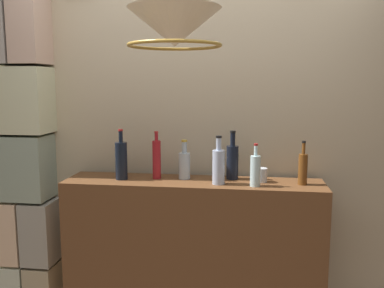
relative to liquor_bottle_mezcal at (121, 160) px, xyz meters
name	(u,v)px	position (x,y,z in m)	size (l,w,h in m)	color
panelled_rear_partition	(198,119)	(0.47, 0.27, 0.25)	(3.72, 0.15, 2.89)	#BCAD8E
stone_pillar	(24,132)	(-0.75, 0.14, 0.16)	(0.42, 0.31, 2.82)	#B5C2AF
bar_shelf_unit	(193,264)	(0.47, 0.01, -0.70)	(1.68, 0.36, 1.14)	brown
liquor_bottle_mezcal	(121,160)	(0.00, 0.00, 0.00)	(0.08, 0.08, 0.33)	black
liquor_bottle_rye	(303,168)	(1.17, 0.01, -0.03)	(0.06, 0.06, 0.28)	brown
liquor_bottle_port	(184,164)	(0.41, 0.07, -0.03)	(0.08, 0.08, 0.26)	#A3B3BD
liquor_bottle_scotch	(219,166)	(0.64, -0.05, -0.01)	(0.08, 0.08, 0.31)	#A4B3CD
liquor_bottle_rum	(255,170)	(0.87, -0.07, -0.03)	(0.06, 0.06, 0.27)	silver
liquor_bottle_vermouth	(232,161)	(0.72, 0.11, -0.01)	(0.08, 0.08, 0.32)	black
liquor_bottle_bourbon	(157,159)	(0.23, 0.05, 0.00)	(0.06, 0.06, 0.32)	maroon
glass_tumbler_rocks	(261,175)	(0.91, 0.05, -0.08)	(0.08, 0.08, 0.09)	silver
pendant_lamp	(174,29)	(0.47, -0.64, 0.75)	(0.44, 0.44, 0.52)	#EFE5C6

